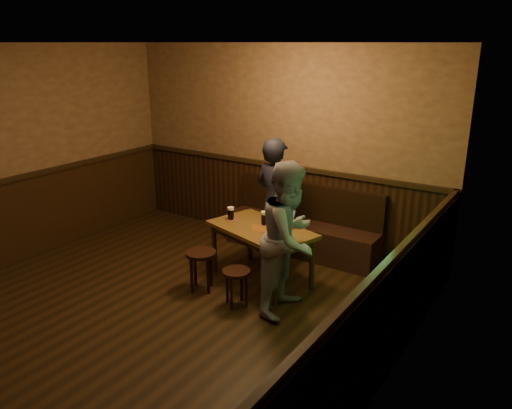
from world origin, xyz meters
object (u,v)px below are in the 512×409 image
object	(u,v)px
pint_left	(231,213)
person_suit	(275,203)
pint_right	(283,235)
bench	(303,230)
pub_table	(261,235)
pint_mid	(264,218)
stool_right	(236,277)
laptop	(281,221)
stool_left	(201,259)
person_grey	(290,238)

from	to	relation	value
pint_left	person_suit	bearing A→B (deg)	51.59
pint_right	person_suit	bearing A→B (deg)	127.03
bench	pint_left	xyz separation A→B (m)	(-0.47, -1.03, 0.46)
pub_table	pint_left	xyz separation A→B (m)	(-0.47, 0.03, 0.17)
pint_mid	pint_left	bearing A→B (deg)	-170.71
stool_right	laptop	world-z (taller)	laptop
pub_table	pint_mid	bearing A→B (deg)	117.92
stool_left	pint_mid	xyz separation A→B (m)	(0.43, 0.70, 0.39)
bench	laptop	size ratio (longest dim) A/B	5.47
stool_left	person_suit	bearing A→B (deg)	72.52
bench	stool_right	size ratio (longest dim) A/B	5.20
bench	pint_left	bearing A→B (deg)	-114.59
stool_right	laptop	distance (m)	0.95
laptop	stool_right	bearing A→B (deg)	-70.28
stool_left	pint_right	xyz separation A→B (m)	(0.89, 0.37, 0.38)
laptop	person_grey	distance (m)	0.76
pint_mid	person_suit	bearing A→B (deg)	102.58
pint_left	pint_right	world-z (taller)	pint_left
pint_left	person_grey	bearing A→B (deg)	-22.18
pint_left	pint_right	distance (m)	0.94
laptop	pint_right	bearing A→B (deg)	-33.19
bench	pint_mid	bearing A→B (deg)	-91.30
stool_left	person_grey	distance (m)	1.18
person_suit	pint_right	bearing A→B (deg)	138.91
pub_table	laptop	size ratio (longest dim) A/B	3.58
stool_left	pint_right	world-z (taller)	pint_right
pint_right	pub_table	bearing A→B (deg)	152.33
person_grey	pint_right	bearing A→B (deg)	42.15
bench	laptop	distance (m)	1.00
bench	stool_right	distance (m)	1.74
pint_left	laptop	bearing A→B (deg)	13.25
bench	pint_left	size ratio (longest dim) A/B	13.17
pint_mid	person_suit	xyz separation A→B (m)	(-0.09, 0.39, 0.07)
stool_right	person_suit	xyz separation A→B (m)	(-0.21, 1.16, 0.51)
pint_left	stool_left	bearing A→B (deg)	-88.03
pub_table	pint_right	size ratio (longest dim) A/B	9.59
bench	person_grey	size ratio (longest dim) A/B	1.32
stool_left	laptop	bearing A→B (deg)	51.55
person_suit	pint_left	bearing A→B (deg)	63.47
bench	pint_mid	distance (m)	1.07
pint_right	pint_left	bearing A→B (deg)	164.10
stool_right	pint_right	distance (m)	0.70
pint_left	pint_mid	size ratio (longest dim) A/B	0.97
pint_mid	laptop	world-z (taller)	laptop
pub_table	pint_left	size ratio (longest dim) A/B	8.61
pint_left	pub_table	bearing A→B (deg)	-3.72
pint_mid	laptop	size ratio (longest dim) A/B	0.43
stool_right	person_suit	size ratio (longest dim) A/B	0.25
stool_right	pint_left	bearing A→B (deg)	129.58
pint_right	person_grey	bearing A→B (deg)	-44.68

